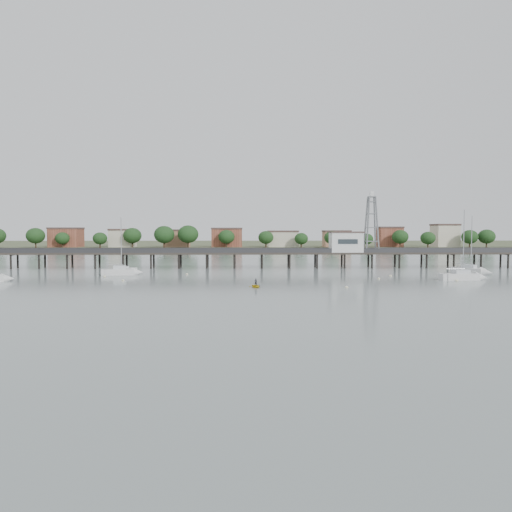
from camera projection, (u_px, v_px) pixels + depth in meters
The scene contains 12 objects.
ground_plane at pixel (250, 302), 67.22m from camera, with size 500.00×500.00×0.00m, color slate.
pier at pixel (248, 253), 126.93m from camera, with size 150.00×5.00×5.50m.
pier_building at pixel (346, 242), 127.29m from camera, with size 8.40×5.40×5.30m.
lattice_tower at pixel (371, 224), 127.19m from camera, with size 3.20×3.20×15.50m.
sailboat_e at pixel (475, 271), 109.18m from camera, with size 7.31×7.64×13.54m.
sailboat_b at pixel (126, 272), 107.77m from camera, with size 8.21×3.89×13.09m.
sailboat_d at pixel (468, 277), 96.66m from camera, with size 8.96×3.54×14.36m.
white_tender at pixel (129, 269), 117.37m from camera, with size 3.61×2.39×1.30m.
yellow_dinghy at pixel (256, 287), 84.53m from camera, with size 2.01×0.58×2.82m, color gold.
dinghy_occupant at pixel (256, 287), 84.53m from camera, with size 0.44×1.22×0.29m, color black.
mooring_buoys at pixel (281, 279), 98.14m from camera, with size 69.82×25.99×0.39m.
far_shore at pixel (247, 244), 306.37m from camera, with size 500.00×170.00×10.40m.
Camera 1 is at (-0.60, -66.81, 9.70)m, focal length 35.00 mm.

